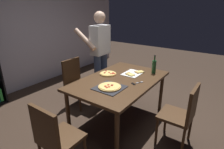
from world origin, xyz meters
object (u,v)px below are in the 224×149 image
Objects in this scene: dining_table at (120,83)px; kitchen_scissors at (136,83)px; chair_left_end at (55,136)px; person_serving_pizza at (100,51)px; wine_bottle at (154,66)px; second_pizza_plain at (108,74)px; chair_near_camera at (183,112)px; pepperoni_pizza_on_tray at (110,87)px; chair_far_side at (76,79)px.

kitchen_scissors is at bearing -90.92° from dining_table.
chair_left_end is 1.34m from kitchen_scissors.
chair_left_end is at bearing -156.10° from person_serving_pizza.
second_pizza_plain is (-0.50, 0.61, -0.11)m from wine_bottle.
person_serving_pizza is (0.48, 1.79, 0.49)m from chair_near_camera.
wine_bottle is 1.62× the size of kitchen_scissors.
second_pizza_plain reaches higher than dining_table.
chair_near_camera is 1.04m from pepperoni_pizza_on_tray.
chair_far_side is 4.62× the size of kitchen_scissors.
person_serving_pizza is (1.77, 0.78, 0.49)m from chair_left_end.
chair_far_side is at bearing 71.61° from pepperoni_pizza_on_tray.
pepperoni_pizza_on_tray is at bearing 147.20° from kitchen_scissors.
person_serving_pizza is 4.54× the size of pepperoni_pizza_on_tray.
chair_far_side is 1.63m from chair_left_end.
chair_near_camera and chair_far_side have the same top height.
kitchen_scissors is (-0.00, 0.72, 0.24)m from chair_near_camera.
kitchen_scissors is 0.58m from second_pizza_plain.
pepperoni_pizza_on_tray is 1.22× the size of wine_bottle.
person_serving_pizza is at bearing 58.65° from dining_table.
chair_far_side is at bearing 90.00° from chair_near_camera.
chair_far_side is at bearing 37.88° from chair_left_end.
chair_near_camera reaches higher than kitchen_scissors.
dining_table is 1.79× the size of chair_far_side.
chair_far_side reaches higher than kitchen_scissors.
chair_left_end is at bearing 167.50° from kitchen_scissors.
chair_left_end is (-1.29, 0.00, -0.17)m from dining_table.
chair_left_end is 1.99m from person_serving_pizza.
person_serving_pizza is at bearing 51.24° from second_pizza_plain.
person_serving_pizza is 6.27× the size of second_pizza_plain.
pepperoni_pizza_on_tray is at bearing -170.38° from dining_table.
wine_bottle reaches higher than pepperoni_pizza_on_tray.
chair_near_camera is at bearing -90.00° from dining_table.
chair_near_camera is at bearing -89.64° from kitchen_scissors.
second_pizza_plain is (0.08, -0.71, 0.25)m from chair_far_side.
dining_table is at bearing 90.00° from chair_near_camera.
second_pizza_plain is at bearing 11.92° from chair_left_end.
pepperoni_pizza_on_tray is (0.94, -0.06, 0.25)m from chair_left_end.
kitchen_scissors is (1.28, -0.28, 0.24)m from chair_left_end.
second_pizza_plain is (-0.40, -0.49, -0.24)m from person_serving_pizza.
dining_table is 1.79× the size of chair_left_end.
person_serving_pizza reaches higher than wine_bottle.
pepperoni_pizza_on_tray is 1.38× the size of second_pizza_plain.
pepperoni_pizza_on_tray is at bearing 164.71° from wine_bottle.
person_serving_pizza is at bearing 75.05° from chair_near_camera.
pepperoni_pizza_on_tray is 0.56m from second_pizza_plain.
chair_far_side is 1.49m from wine_bottle.
chair_left_end is 0.97m from pepperoni_pizza_on_tray.
second_pizza_plain is at bearing -83.56° from chair_far_side.
chair_near_camera is 4.62× the size of kitchen_scissors.
chair_far_side is 0.72m from person_serving_pizza.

